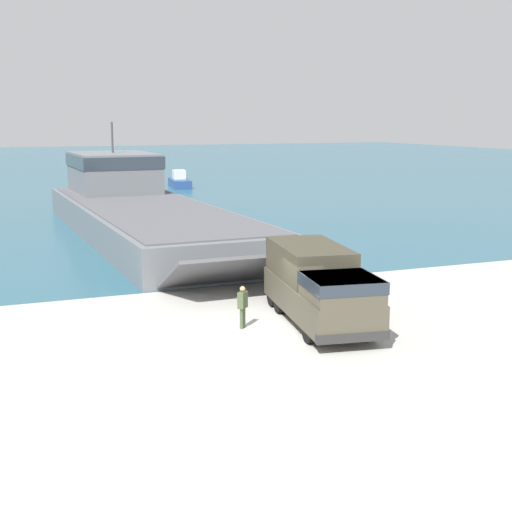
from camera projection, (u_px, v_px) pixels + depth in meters
The scene contains 6 objects.
ground_plane at pixel (281, 328), 26.95m from camera, with size 240.00×240.00×0.00m, color #B7B5AD.
water_surface at pixel (41, 168), 115.78m from camera, with size 240.00×180.00×0.01m, color #285B70.
landing_craft at pixel (138, 205), 50.06m from camera, with size 9.21×34.49×7.55m.
military_truck at pixel (319, 285), 27.42m from camera, with size 3.69×7.84×2.86m.
soldier_on_ramp at pixel (243, 304), 26.80m from camera, with size 0.48×0.48×1.63m.
moored_boat_a at pixel (180, 182), 82.46m from camera, with size 2.74×6.21×1.96m.
Camera 1 is at (-10.49, -23.75, 7.80)m, focal length 50.00 mm.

